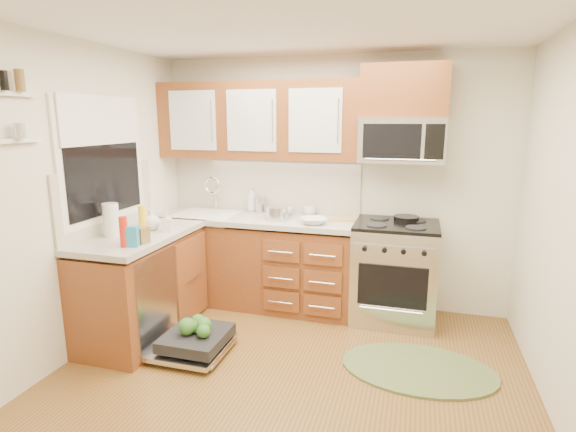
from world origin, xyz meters
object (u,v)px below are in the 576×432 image
(microwave, at_px, (402,140))
(bowl_a, at_px, (314,221))
(sink, at_px, (207,226))
(cup, at_px, (310,211))
(stock_pot, at_px, (277,213))
(bowl_b, at_px, (280,212))
(upper_cabinets, at_px, (258,121))
(range, at_px, (394,272))
(dishwasher, at_px, (192,342))
(paper_towel_roll, at_px, (111,220))
(cutting_board, at_px, (345,219))
(skillet, at_px, (406,218))
(rug, at_px, (418,369))

(microwave, bearing_deg, bowl_a, -160.84)
(sink, distance_m, cup, 1.09)
(stock_pot, relative_size, bowl_b, 0.86)
(upper_cabinets, height_order, range, upper_cabinets)
(dishwasher, height_order, paper_towel_roll, paper_towel_roll)
(microwave, distance_m, stock_pot, 1.36)
(stock_pot, height_order, bowl_b, stock_pot)
(bowl_a, bearing_deg, range, 10.69)
(cutting_board, bearing_deg, sink, -174.81)
(upper_cabinets, xyz_separation_m, range, (1.41, -0.15, -1.40))
(microwave, relative_size, cutting_board, 2.40)
(upper_cabinets, xyz_separation_m, microwave, (1.41, -0.02, -0.18))
(skillet, height_order, bowl_a, skillet)
(sink, xyz_separation_m, stock_pot, (0.79, -0.06, 0.19))
(sink, height_order, dishwasher, sink)
(upper_cabinets, relative_size, sink, 3.31)
(bowl_a, bearing_deg, sink, 173.54)
(dishwasher, xyz_separation_m, paper_towel_roll, (-0.74, 0.07, 0.97))
(skillet, distance_m, cutting_board, 0.58)
(dishwasher, distance_m, cup, 1.74)
(paper_towel_roll, bearing_deg, sink, 71.53)
(dishwasher, bearing_deg, range, 36.27)
(microwave, relative_size, bowl_a, 3.12)
(bowl_b, bearing_deg, sink, -169.43)
(sink, relative_size, cutting_board, 1.96)
(skillet, bearing_deg, rug, -80.40)
(upper_cabinets, height_order, rug, upper_cabinets)
(dishwasher, distance_m, stock_pot, 1.44)
(dishwasher, distance_m, cutting_board, 1.83)
(upper_cabinets, height_order, bowl_a, upper_cabinets)
(dishwasher, xyz_separation_m, rug, (1.79, 0.26, -0.09))
(sink, distance_m, skillet, 2.02)
(cutting_board, distance_m, bowl_b, 0.67)
(range, relative_size, cup, 7.43)
(paper_towel_roll, bearing_deg, cutting_board, 33.50)
(cutting_board, bearing_deg, bowl_b, 179.04)
(dishwasher, relative_size, cup, 5.48)
(stock_pot, xyz_separation_m, cup, (0.26, 0.29, -0.02))
(rug, relative_size, cutting_board, 3.70)
(range, height_order, skillet, skillet)
(rug, xyz_separation_m, bowl_b, (-1.42, 1.01, 0.96))
(bowl_b, bearing_deg, bowl_a, -33.37)
(upper_cabinets, height_order, microwave, upper_cabinets)
(rug, xyz_separation_m, cup, (-1.13, 1.09, 0.97))
(cutting_board, bearing_deg, skillet, 0.80)
(microwave, xyz_separation_m, bowl_a, (-0.76, -0.26, -0.75))
(cup, bearing_deg, rug, -44.09)
(upper_cabinets, distance_m, range, 1.99)
(sink, height_order, cutting_board, cutting_board)
(upper_cabinets, relative_size, cup, 16.04)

